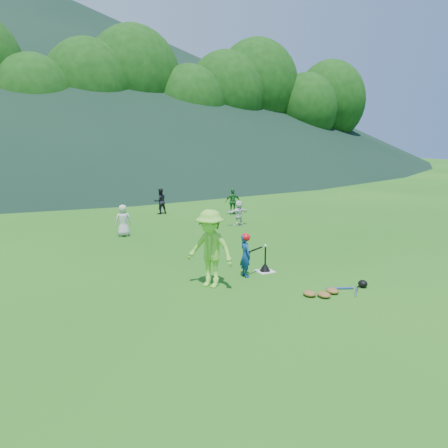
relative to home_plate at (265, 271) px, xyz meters
name	(u,v)px	position (x,y,z in m)	size (l,w,h in m)	color
ground	(265,272)	(0.00, 0.00, -0.01)	(120.00, 120.00, 0.00)	#1B5714
home_plate	(265,271)	(0.00, 0.00, 0.00)	(0.45, 0.45, 0.02)	silver
baseball	(265,246)	(0.00, 0.00, 0.73)	(0.08, 0.08, 0.08)	white
batter_child	(245,256)	(-0.70, -0.12, 0.57)	(0.42, 0.28, 1.15)	navy
adult_coach	(210,249)	(-1.87, -0.41, 0.96)	(1.25, 0.72, 1.94)	#79CF3D
fielder_a	(123,220)	(-2.37, 6.16, 0.59)	(0.58, 0.38, 1.20)	#BDBDBD
fielder_b	(160,201)	(0.45, 10.15, 0.61)	(0.60, 0.47, 1.23)	black
fielder_c	(233,202)	(3.49, 8.39, 0.61)	(0.73, 0.30, 1.24)	#1E6428
fielder_d	(239,213)	(2.46, 5.97, 0.52)	(0.98, 0.31, 1.06)	white
batting_tee	(265,267)	(0.00, 0.00, 0.12)	(0.30, 0.30, 0.68)	black
batter_gear	(246,238)	(-0.67, -0.12, 1.03)	(0.72, 0.28, 0.51)	red
equipment_pile	(333,291)	(0.51, -2.20, 0.06)	(1.80, 0.78, 0.19)	olive
outfield_fence	(85,173)	(0.00, 28.00, 0.69)	(70.07, 0.08, 1.33)	gray
tree_line	(71,87)	(0.20, 33.83, 8.20)	(70.04, 11.40, 14.82)	#382314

